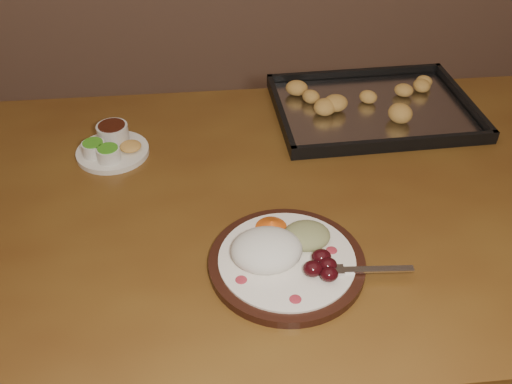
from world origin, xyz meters
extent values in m
cube|color=brown|center=(0.05, 0.19, 0.73)|extent=(1.51, 0.91, 0.04)
cylinder|color=#452614|center=(-0.63, 0.57, 0.35)|extent=(0.07, 0.07, 0.71)
cylinder|color=#452614|center=(0.73, 0.56, 0.35)|extent=(0.07, 0.07, 0.71)
cylinder|color=black|center=(0.07, -0.01, 0.76)|extent=(0.27, 0.27, 0.02)
cylinder|color=white|center=(0.07, -0.01, 0.77)|extent=(0.24, 0.24, 0.01)
ellipsoid|color=#A92838|center=(-0.02, -0.05, 0.77)|extent=(0.02, 0.02, 0.00)
ellipsoid|color=#A92838|center=(0.06, -0.10, 0.77)|extent=(0.02, 0.02, 0.00)
ellipsoid|color=#A92838|center=(0.15, 0.00, 0.77)|extent=(0.02, 0.02, 0.00)
ellipsoid|color=#A92838|center=(-0.01, 0.04, 0.77)|extent=(0.02, 0.02, 0.00)
ellipsoid|color=silver|center=(0.03, 0.00, 0.78)|extent=(0.16, 0.15, 0.06)
ellipsoid|color=#440911|center=(0.10, -0.05, 0.78)|extent=(0.03, 0.03, 0.03)
ellipsoid|color=#440911|center=(0.13, -0.04, 0.78)|extent=(0.03, 0.03, 0.03)
ellipsoid|color=#440911|center=(0.12, -0.02, 0.78)|extent=(0.03, 0.03, 0.03)
ellipsoid|color=#440911|center=(0.13, -0.07, 0.78)|extent=(0.03, 0.03, 0.03)
ellipsoid|color=tan|center=(0.11, 0.04, 0.78)|extent=(0.11, 0.10, 0.03)
cone|color=#E35714|center=(0.05, 0.07, 0.78)|extent=(0.06, 0.06, 0.03)
cube|color=silver|center=(0.21, -0.05, 0.77)|extent=(0.13, 0.02, 0.00)
cube|color=silver|center=(0.14, -0.05, 0.77)|extent=(0.04, 0.02, 0.00)
cylinder|color=silver|center=(0.11, -0.05, 0.77)|extent=(0.03, 0.00, 0.00)
cylinder|color=silver|center=(0.11, -0.05, 0.77)|extent=(0.03, 0.00, 0.00)
cylinder|color=silver|center=(0.12, -0.04, 0.77)|extent=(0.03, 0.00, 0.00)
cylinder|color=silver|center=(0.12, -0.04, 0.77)|extent=(0.03, 0.00, 0.00)
cylinder|color=white|center=(-0.27, 0.37, 0.76)|extent=(0.16, 0.16, 0.01)
cylinder|color=white|center=(-0.30, 0.36, 0.78)|extent=(0.05, 0.05, 0.03)
cylinder|color=#409D1F|center=(-0.30, 0.36, 0.79)|extent=(0.04, 0.04, 0.00)
cylinder|color=white|center=(-0.27, 0.34, 0.78)|extent=(0.05, 0.05, 0.03)
cylinder|color=#409D1F|center=(-0.27, 0.34, 0.79)|extent=(0.04, 0.04, 0.00)
cylinder|color=silver|center=(-0.26, 0.41, 0.78)|extent=(0.07, 0.07, 0.04)
cylinder|color=black|center=(-0.26, 0.41, 0.80)|extent=(0.06, 0.06, 0.00)
ellipsoid|color=gold|center=(-0.22, 0.37, 0.77)|extent=(0.05, 0.05, 0.02)
cube|color=black|center=(0.35, 0.49, 0.75)|extent=(0.48, 0.36, 0.01)
cube|color=black|center=(0.35, 0.65, 0.77)|extent=(0.47, 0.03, 0.02)
cube|color=black|center=(0.36, 0.32, 0.77)|extent=(0.47, 0.03, 0.02)
cube|color=black|center=(0.59, 0.49, 0.77)|extent=(0.02, 0.35, 0.02)
cube|color=black|center=(0.12, 0.48, 0.77)|extent=(0.02, 0.35, 0.02)
cube|color=silver|center=(0.35, 0.49, 0.76)|extent=(0.45, 0.33, 0.00)
ellipsoid|color=#E2B44F|center=(0.41, 0.49, 0.78)|extent=(0.05, 0.05, 0.04)
ellipsoid|color=#E2B44F|center=(0.45, 0.54, 0.78)|extent=(0.07, 0.07, 0.04)
ellipsoid|color=#E2B44F|center=(0.37, 0.59, 0.78)|extent=(0.06, 0.06, 0.04)
ellipsoid|color=#E2B44F|center=(0.28, 0.53, 0.78)|extent=(0.07, 0.07, 0.04)
ellipsoid|color=#E2B44F|center=(0.26, 0.51, 0.78)|extent=(0.07, 0.07, 0.04)
ellipsoid|color=#E2B44F|center=(0.30, 0.47, 0.78)|extent=(0.07, 0.07, 0.04)
ellipsoid|color=#E2B44F|center=(0.29, 0.42, 0.78)|extent=(0.07, 0.07, 0.04)
ellipsoid|color=#E2B44F|center=(0.37, 0.38, 0.78)|extent=(0.06, 0.06, 0.04)
ellipsoid|color=#E2B44F|center=(0.47, 0.45, 0.78)|extent=(0.07, 0.07, 0.04)
camera|label=1|loc=(-0.06, -0.69, 1.47)|focal=40.00mm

